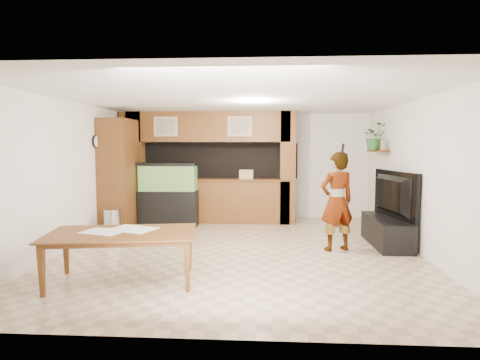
# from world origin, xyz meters

# --- Properties ---
(floor) EXTENTS (6.50, 6.50, 0.00)m
(floor) POSITION_xyz_m (0.00, 0.00, 0.00)
(floor) COLOR tan
(floor) RESTS_ON ground
(ceiling) EXTENTS (6.50, 6.50, 0.00)m
(ceiling) POSITION_xyz_m (0.00, 0.00, 2.60)
(ceiling) COLOR white
(ceiling) RESTS_ON wall_back
(wall_back) EXTENTS (6.00, 0.00, 6.00)m
(wall_back) POSITION_xyz_m (0.00, 3.25, 1.30)
(wall_back) COLOR silver
(wall_back) RESTS_ON floor
(wall_left) EXTENTS (0.00, 6.50, 6.50)m
(wall_left) POSITION_xyz_m (-3.00, 0.00, 1.30)
(wall_left) COLOR silver
(wall_left) RESTS_ON floor
(wall_right) EXTENTS (0.00, 6.50, 6.50)m
(wall_right) POSITION_xyz_m (3.00, 0.00, 1.30)
(wall_right) COLOR silver
(wall_right) RESTS_ON floor
(partition) EXTENTS (4.20, 0.99, 2.60)m
(partition) POSITION_xyz_m (-0.95, 2.64, 1.31)
(partition) COLOR brown
(partition) RESTS_ON floor
(wall_clock) EXTENTS (0.05, 0.25, 0.25)m
(wall_clock) POSITION_xyz_m (-2.97, 1.00, 1.90)
(wall_clock) COLOR black
(wall_clock) RESTS_ON wall_left
(wall_shelf) EXTENTS (0.25, 0.90, 0.04)m
(wall_shelf) POSITION_xyz_m (2.85, 1.95, 1.70)
(wall_shelf) COLOR brown
(wall_shelf) RESTS_ON wall_right
(pantry_cabinet) EXTENTS (0.59, 0.97, 2.38)m
(pantry_cabinet) POSITION_xyz_m (-2.70, 1.51, 1.19)
(pantry_cabinet) COLOR brown
(pantry_cabinet) RESTS_ON floor
(trash_can) EXTENTS (0.31, 0.31, 0.57)m
(trash_can) POSITION_xyz_m (-2.56, 0.72, 0.29)
(trash_can) COLOR #B2B2B7
(trash_can) RESTS_ON floor
(aquarium) EXTENTS (1.29, 0.49, 1.44)m
(aquarium) POSITION_xyz_m (-1.74, 1.95, 0.70)
(aquarium) COLOR black
(aquarium) RESTS_ON floor
(tv_stand) EXTENTS (0.56, 1.52, 0.51)m
(tv_stand) POSITION_xyz_m (2.65, 0.51, 0.25)
(tv_stand) COLOR black
(tv_stand) RESTS_ON floor
(television) EXTENTS (0.46, 1.49, 0.85)m
(television) POSITION_xyz_m (2.65, 0.51, 0.93)
(television) COLOR black
(television) RESTS_ON tv_stand
(photo_frame) EXTENTS (0.05, 0.17, 0.22)m
(photo_frame) POSITION_xyz_m (2.85, 1.65, 1.83)
(photo_frame) COLOR tan
(photo_frame) RESTS_ON wall_shelf
(potted_plant) EXTENTS (0.61, 0.55, 0.59)m
(potted_plant) POSITION_xyz_m (2.82, 2.11, 2.01)
(potted_plant) COLOR #2A6327
(potted_plant) RESTS_ON wall_shelf
(person) EXTENTS (0.73, 0.61, 1.72)m
(person) POSITION_xyz_m (1.66, 0.08, 0.86)
(person) COLOR tan
(person) RESTS_ON floor
(microphone) EXTENTS (0.04, 0.11, 0.18)m
(microphone) POSITION_xyz_m (1.71, -0.08, 1.77)
(microphone) COLOR black
(microphone) RESTS_ON person
(dining_table) EXTENTS (2.07, 1.37, 0.68)m
(dining_table) POSITION_xyz_m (-1.46, -1.79, 0.34)
(dining_table) COLOR brown
(dining_table) RESTS_ON floor
(newspaper_a) EXTENTS (0.62, 0.52, 0.01)m
(newspaper_a) POSITION_xyz_m (-1.73, -1.74, 0.68)
(newspaper_a) COLOR silver
(newspaper_a) RESTS_ON dining_table
(newspaper_b) EXTENTS (0.70, 0.61, 0.01)m
(newspaper_b) POSITION_xyz_m (-1.38, -1.56, 0.68)
(newspaper_b) COLOR silver
(newspaper_b) RESTS_ON dining_table
(counter_box) EXTENTS (0.33, 0.23, 0.21)m
(counter_box) POSITION_xyz_m (-0.01, 2.45, 1.15)
(counter_box) COLOR tan
(counter_box) RESTS_ON partition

